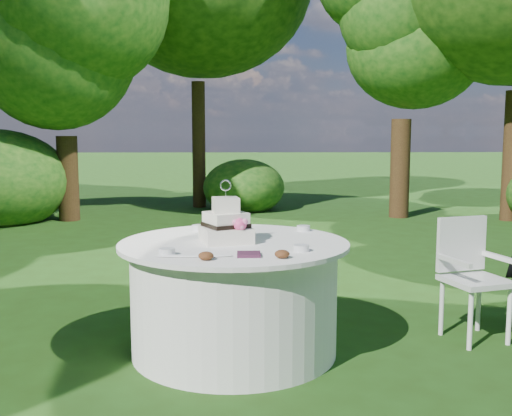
# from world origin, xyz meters

# --- Properties ---
(ground) EXTENTS (80.00, 80.00, 0.00)m
(ground) POSITION_xyz_m (0.00, 0.00, 0.00)
(ground) COLOR #1E3D10
(ground) RESTS_ON ground
(napkins) EXTENTS (0.14, 0.14, 0.02)m
(napkins) POSITION_xyz_m (0.09, -0.47, 0.78)
(napkins) COLOR #411C32
(napkins) RESTS_ON table
(feather_plume) EXTENTS (0.48, 0.07, 0.01)m
(feather_plume) POSITION_xyz_m (-0.24, -0.49, 0.78)
(feather_plume) COLOR white
(feather_plume) RESTS_ON table
(table) EXTENTS (1.56, 1.56, 0.77)m
(table) POSITION_xyz_m (0.00, 0.00, 0.39)
(table) COLOR white
(table) RESTS_ON ground
(cake) EXTENTS (0.39, 0.39, 0.43)m
(cake) POSITION_xyz_m (-0.05, -0.01, 0.88)
(cake) COLOR silver
(cake) RESTS_ON table
(chair) EXTENTS (0.51, 0.51, 0.88)m
(chair) POSITION_xyz_m (1.73, 0.25, 0.52)
(chair) COLOR silver
(chair) RESTS_ON ground
(votives) EXTENTS (1.02, 1.01, 0.04)m
(votives) POSITION_xyz_m (0.07, 0.04, 0.79)
(votives) COLOR silver
(votives) RESTS_ON table
(petal_cups) EXTENTS (0.54, 0.13, 0.05)m
(petal_cups) POSITION_xyz_m (0.07, -0.56, 0.79)
(petal_cups) COLOR #562D16
(petal_cups) RESTS_ON table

